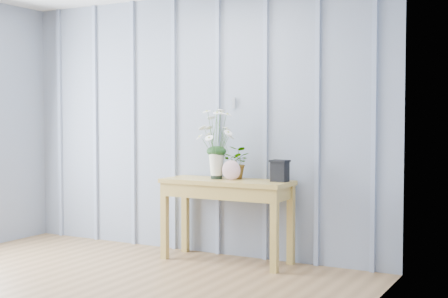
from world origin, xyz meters
The scene contains 6 objects.
room_shell centered at (0.00, 0.92, 1.99)m, with size 4.00×4.50×2.50m.
sideboard centered at (0.48, 1.99, 0.64)m, with size 1.20×0.45×0.75m.
daisy_vase centered at (0.36, 2.01, 1.16)m, with size 0.46×0.35×0.65m.
spider_plant centered at (0.52, 2.11, 0.90)m, with size 0.27×0.23×0.30m, color black.
felt_disc_vessel centered at (0.53, 1.98, 0.84)m, with size 0.18×0.05×0.18m, color #914D69.
carved_box centered at (0.98, 2.05, 0.85)m, with size 0.16×0.13×0.19m.
Camera 1 is at (3.14, -2.96, 1.30)m, focal length 50.00 mm.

